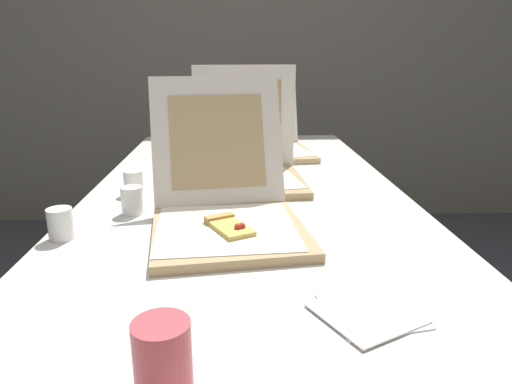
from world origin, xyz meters
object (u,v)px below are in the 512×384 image
pizza_box_back (265,141)px  pizza_box_front (226,209)px  table (247,212)px  cup_white_far (170,164)px  cup_white_mid (133,183)px  pizza_box_middle (247,166)px  napkin_pile (369,312)px  cup_white_near_center (132,200)px  cup_white_near_left (61,224)px  cup_printed_front (163,359)px

pizza_box_back → pizza_box_front: bearing=-106.9°
table → cup_white_far: cup_white_far is taller
pizza_box_front → cup_white_mid: size_ratio=7.02×
pizza_box_middle → napkin_pile: bearing=-81.1°
napkin_pile → cup_white_far: bearing=115.6°
pizza_box_middle → cup_white_far: size_ratio=5.07×
table → cup_white_mid: size_ratio=28.32×
napkin_pile → pizza_box_middle: bearing=102.5°
napkin_pile → pizza_box_front: bearing=121.7°
table → pizza_box_middle: size_ratio=5.58×
cup_white_near_center → cup_white_far: 0.41m
cup_white_mid → cup_white_far: (0.08, 0.24, 0.00)m
pizza_box_back → cup_white_mid: (-0.42, -0.56, -0.02)m
table → cup_white_near_center: bearing=-155.8°
cup_white_mid → cup_white_near_left: bearing=-105.3°
table → napkin_pile: size_ratio=10.67×
cup_white_near_left → cup_white_far: same height
pizza_box_back → cup_printed_front: size_ratio=4.89×
pizza_box_front → napkin_pile: pizza_box_front is taller
napkin_pile → table: bearing=105.8°
cup_white_far → pizza_box_middle: bearing=-24.8°
table → cup_white_near_center: (-0.30, -0.14, 0.08)m
pizza_box_front → cup_white_mid: (-0.28, 0.29, -0.01)m
pizza_box_front → cup_white_near_center: size_ratio=7.02×
pizza_box_back → cup_white_near_left: size_ratio=6.66×
cup_white_mid → napkin_pile: size_ratio=0.38×
cup_white_near_left → cup_white_mid: (0.09, 0.34, 0.00)m
pizza_box_middle → napkin_pile: (0.18, -0.79, -0.05)m
cup_white_mid → pizza_box_back: bearing=52.9°
cup_white_mid → napkin_pile: cup_white_mid is taller
cup_white_far → table: bearing=-46.9°
pizza_box_middle → napkin_pile: 0.81m
cup_white_near_center → cup_printed_front: bearing=-75.0°
cup_white_near_left → cup_white_far: size_ratio=1.00×
pizza_box_front → pizza_box_middle: pizza_box_middle is taller
pizza_box_back → cup_printed_front: bearing=-105.8°
pizza_box_front → cup_white_near_left: (-0.37, -0.04, -0.01)m
cup_white_near_center → cup_white_mid: size_ratio=1.00×
pizza_box_middle → pizza_box_back: size_ratio=0.76×
pizza_box_front → pizza_box_middle: bearing=74.0°
cup_white_near_left → cup_white_near_center: bearing=53.4°
pizza_box_back → cup_white_far: size_ratio=6.66×
pizza_box_front → cup_white_far: size_ratio=7.02×
pizza_box_front → napkin_pile: 0.45m
cup_white_near_left → napkin_pile: (0.61, -0.34, -0.03)m
pizza_box_middle → cup_white_mid: 0.36m
pizza_box_middle → cup_white_mid: (-0.34, -0.12, -0.02)m
cup_white_near_left → cup_printed_front: bearing=-59.0°
table → napkin_pile: 0.67m
cup_white_near_center → cup_white_mid: same height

